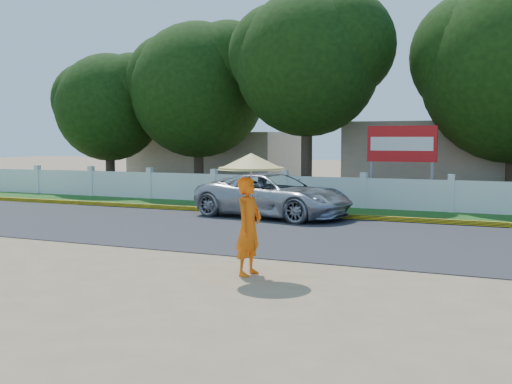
{
  "coord_description": "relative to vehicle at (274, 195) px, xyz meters",
  "views": [
    {
      "loc": [
        5.9,
        -10.96,
        2.49
      ],
      "look_at": [
        0.0,
        2.0,
        1.3
      ],
      "focal_mm": 45.0,
      "sensor_mm": 36.0,
      "label": 1
    }
  ],
  "objects": [
    {
      "name": "building_near",
      "position": [
        4.91,
        10.44,
        0.9
      ],
      "size": [
        10.0,
        6.0,
        3.2
      ],
      "primitive_type": "cube",
      "color": "#B7AD99",
      "rests_on": "ground"
    },
    {
      "name": "ground",
      "position": [
        1.91,
        -7.56,
        -0.7
      ],
      "size": [
        120.0,
        120.0,
        0.0
      ],
      "primitive_type": "plane",
      "color": "#9E8460",
      "rests_on": "ground"
    },
    {
      "name": "billboard",
      "position": [
        3.0,
        4.74,
        1.44
      ],
      "size": [
        2.5,
        0.13,
        2.95
      ],
      "color": "gray",
      "rests_on": "ground"
    },
    {
      "name": "grass_verge",
      "position": [
        1.91,
        2.19,
        -0.69
      ],
      "size": [
        60.0,
        3.5,
        0.03
      ],
      "primitive_type": "cube",
      "color": "#2D601E",
      "rests_on": "ground"
    },
    {
      "name": "fence",
      "position": [
        1.91,
        3.64,
        -0.15
      ],
      "size": [
        40.0,
        0.1,
        1.1
      ],
      "primitive_type": "cube",
      "color": "silver",
      "rests_on": "ground"
    },
    {
      "name": "vehicle",
      "position": [
        0.0,
        0.0,
        0.0
      ],
      "size": [
        5.37,
        3.15,
        1.4
      ],
      "primitive_type": "imported",
      "rotation": [
        0.0,
        0.0,
        1.4
      ],
      "color": "#A6A8AE",
      "rests_on": "ground"
    },
    {
      "name": "building_far",
      "position": [
        -8.09,
        11.44,
        0.7
      ],
      "size": [
        8.0,
        5.0,
        2.8
      ],
      "primitive_type": "cube",
      "color": "#B7AD99",
      "rests_on": "ground"
    },
    {
      "name": "curb",
      "position": [
        1.91,
        0.49,
        -0.62
      ],
      "size": [
        40.0,
        0.18,
        0.16
      ],
      "primitive_type": "cube",
      "color": "yellow",
      "rests_on": "ground"
    },
    {
      "name": "tree_row",
      "position": [
        4.66,
        6.64,
        4.25
      ],
      "size": [
        34.78,
        8.02,
        8.87
      ],
      "color": "#473828",
      "rests_on": "ground"
    },
    {
      "name": "road",
      "position": [
        1.91,
        -3.06,
        -0.69
      ],
      "size": [
        60.0,
        7.0,
        0.02
      ],
      "primitive_type": "cube",
      "color": "#38383A",
      "rests_on": "ground"
    },
    {
      "name": "monk_with_parasol",
      "position": [
        2.92,
        -8.05,
        0.75
      ],
      "size": [
        1.22,
        1.22,
        2.23
      ],
      "color": "orange",
      "rests_on": "ground"
    }
  ]
}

